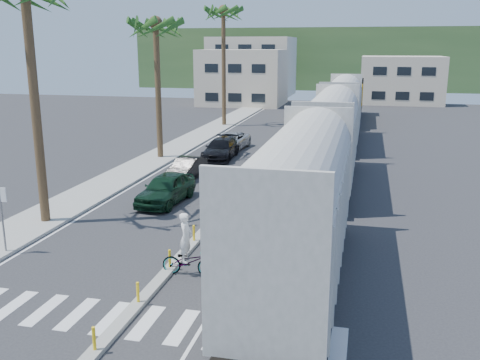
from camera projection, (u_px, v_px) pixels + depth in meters
name	position (u px, v px, depth m)	size (l,w,h in m)	color
ground	(150.00, 293.00, 18.92)	(140.00, 140.00, 0.00)	#28282B
sidewalk	(172.00, 150.00, 44.40)	(3.00, 90.00, 0.15)	gray
rails	(338.00, 151.00, 44.22)	(1.56, 100.00, 0.06)	black
median	(260.00, 168.00, 37.73)	(0.45, 60.00, 0.85)	gray
crosswalk	(126.00, 320.00, 17.03)	(14.00, 2.20, 0.01)	silver
lane_markings	(246.00, 155.00, 42.99)	(9.42, 90.00, 0.01)	silver
freight_train	(335.00, 127.00, 38.12)	(3.00, 60.94, 5.85)	#A7A499
palm_trees	(161.00, 14.00, 39.52)	(3.50, 37.20, 13.75)	brown
street_sign	(1.00, 209.00, 21.96)	(0.60, 0.08, 3.00)	slate
buildings	(284.00, 72.00, 86.91)	(38.00, 27.00, 10.00)	beige
hillside	(335.00, 58.00, 111.83)	(80.00, 20.00, 12.00)	#385628
car_lead	(166.00, 189.00, 29.56)	(2.31, 5.00, 1.66)	black
car_second	(187.00, 168.00, 35.10)	(1.70, 4.26, 1.38)	black
car_third	(221.00, 149.00, 41.23)	(2.35, 5.38, 1.54)	black
car_rear	(230.00, 141.00, 44.92)	(2.77, 5.37, 1.45)	#B0B2B5
cyclist	(188.00, 255.00, 20.21)	(0.92, 2.15, 2.46)	#9EA0A5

